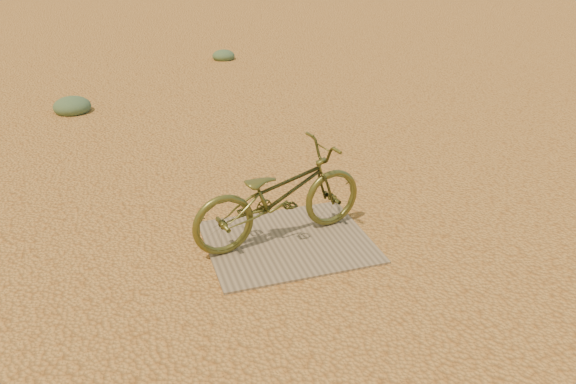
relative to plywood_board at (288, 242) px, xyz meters
name	(u,v)px	position (x,y,z in m)	size (l,w,h in m)	color
ground	(340,235)	(0.53, -0.02, -0.01)	(120.00, 120.00, 0.00)	#BE8A43
plywood_board	(288,242)	(0.00, 0.00, 0.00)	(1.51, 1.26, 0.02)	#877457
bicycle	(279,195)	(-0.06, 0.08, 0.46)	(0.60, 1.72, 0.90)	brown
kale_a	(73,112)	(-2.01, 4.94, -0.01)	(0.58, 0.58, 0.32)	#4E6946
kale_b	(224,59)	(1.09, 7.95, -0.01)	(0.49, 0.49, 0.27)	#4E6946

